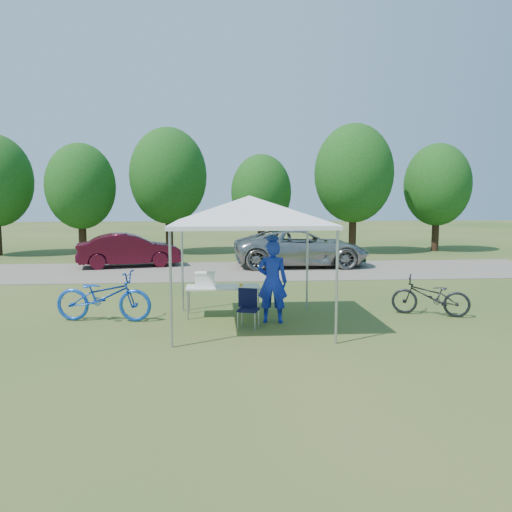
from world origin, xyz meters
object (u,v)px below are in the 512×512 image
Objects in this scene: folding_table at (223,288)px; bike_blue at (104,296)px; folding_chair at (248,305)px; cooler at (205,279)px; bike_dark at (430,296)px; sedan at (129,250)px; cyclist at (272,282)px; minivan at (301,248)px.

bike_blue reaches higher than folding_table.
folding_chair is 1.43m from cooler.
bike_blue is 1.22× the size of bike_dark.
folding_chair is 0.38× the size of bike_blue.
cooler is (-0.41, -0.00, 0.21)m from folding_table.
folding_table is at bearing 0.00° from cooler.
bike_dark is at bearing -149.58° from sedan.
folding_table is 1.16m from folding_chair.
folding_chair is at bearing 40.28° from cyclist.
minivan is 1.34× the size of sedan.
folding_table is 0.93× the size of cyclist.
minivan is (2.12, 8.80, -0.14)m from cyclist.
bike_blue is 10.17m from minivan.
cyclist is 0.85× the size of bike_blue.
minivan is at bearing -106.43° from sedan.
folding_table is at bearing -24.27° from cyclist.
folding_chair is (0.51, -1.02, -0.17)m from folding_table.
sedan is (-3.16, 8.54, -0.18)m from cooler.
folding_table is 1.29m from cyclist.
bike_dark is at bearing -165.07° from cyclist.
minivan is at bearing -26.80° from bike_blue.
bike_dark is (3.68, 0.36, -0.44)m from cyclist.
bike_blue reaches higher than cooler.
folding_chair reaches higher than folding_table.
cyclist is at bearing 166.09° from minivan.
sedan is at bearing -113.14° from bike_dark.
cooler is 9.11m from sedan.
bike_dark is 12.16m from sedan.
cooler is 0.11× the size of sedan.
cyclist is at bearing -166.10° from sedan.
folding_table is at bearing -70.27° from bike_dark.
bike_dark is at bearing -3.77° from cooler.
folding_table is 9.26m from sedan.
sedan is at bearing 110.28° from cooler.
bike_blue is (-3.65, 0.42, -0.34)m from cyclist.
minivan is at bearing 90.94° from folding_chair.
cooler is at bearing 148.97° from folding_chair.
cooler is (-0.91, 1.02, 0.38)m from folding_chair.
folding_table is 3.67× the size of cooler.
cooler is 0.09× the size of minivan.
bike_dark is (4.22, 0.69, -0.01)m from folding_chair.
folding_table is 0.31× the size of minivan.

